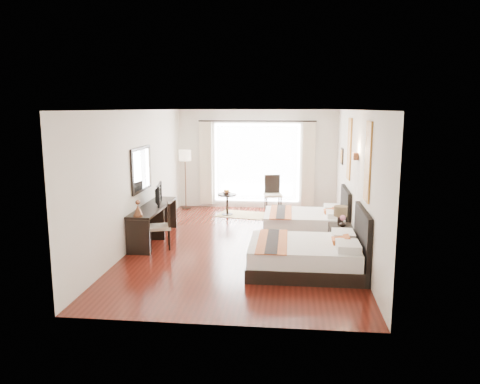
# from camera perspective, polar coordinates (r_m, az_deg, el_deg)

# --- Properties ---
(floor) EXTENTS (4.50, 7.50, 0.01)m
(floor) POSITION_cam_1_polar(r_m,az_deg,el_deg) (9.94, 0.49, -6.42)
(floor) COLOR #3D110B
(floor) RESTS_ON ground
(ceiling) EXTENTS (4.50, 7.50, 0.02)m
(ceiling) POSITION_cam_1_polar(r_m,az_deg,el_deg) (9.52, 0.52, 9.92)
(ceiling) COLOR white
(ceiling) RESTS_ON wall_headboard
(wall_headboard) EXTENTS (0.01, 7.50, 2.80)m
(wall_headboard) POSITION_cam_1_polar(r_m,az_deg,el_deg) (9.68, 13.86, 1.36)
(wall_headboard) COLOR silver
(wall_headboard) RESTS_ON floor
(wall_desk) EXTENTS (0.01, 7.50, 2.80)m
(wall_desk) POSITION_cam_1_polar(r_m,az_deg,el_deg) (10.10, -12.29, 1.78)
(wall_desk) COLOR silver
(wall_desk) RESTS_ON floor
(wall_window) EXTENTS (4.50, 0.01, 2.80)m
(wall_window) POSITION_cam_1_polar(r_m,az_deg,el_deg) (13.33, 2.08, 4.00)
(wall_window) COLOR silver
(wall_window) RESTS_ON floor
(wall_entry) EXTENTS (4.50, 0.01, 2.80)m
(wall_entry) POSITION_cam_1_polar(r_m,az_deg,el_deg) (5.98, -3.00, -3.71)
(wall_entry) COLOR silver
(wall_entry) RESTS_ON floor
(window_glass) EXTENTS (2.40, 0.02, 2.20)m
(window_glass) POSITION_cam_1_polar(r_m,az_deg,el_deg) (13.33, 2.07, 3.57)
(window_glass) COLOR white
(window_glass) RESTS_ON wall_window
(sheer_curtain) EXTENTS (2.30, 0.02, 2.10)m
(sheer_curtain) POSITION_cam_1_polar(r_m,az_deg,el_deg) (13.27, 2.05, 3.54)
(sheer_curtain) COLOR white
(sheer_curtain) RESTS_ON wall_window
(drape_left) EXTENTS (0.35, 0.14, 2.35)m
(drape_left) POSITION_cam_1_polar(r_m,az_deg,el_deg) (13.41, -4.17, 3.51)
(drape_left) COLOR beige
(drape_left) RESTS_ON floor
(drape_right) EXTENTS (0.35, 0.14, 2.35)m
(drape_right) POSITION_cam_1_polar(r_m,az_deg,el_deg) (13.21, 8.33, 3.32)
(drape_right) COLOR beige
(drape_right) RESTS_ON floor
(art_panel_near) EXTENTS (0.03, 0.50, 1.35)m
(art_panel_near) POSITION_cam_1_polar(r_m,az_deg,el_deg) (8.12, 15.32, 3.57)
(art_panel_near) COLOR maroon
(art_panel_near) RESTS_ON wall_headboard
(art_panel_far) EXTENTS (0.03, 0.50, 1.35)m
(art_panel_far) POSITION_cam_1_polar(r_m,az_deg,el_deg) (10.61, 13.18, 5.14)
(art_panel_far) COLOR maroon
(art_panel_far) RESTS_ON wall_headboard
(wall_sconce) EXTENTS (0.10, 0.14, 0.14)m
(wall_sconce) POSITION_cam_1_polar(r_m,az_deg,el_deg) (9.30, 13.91, 4.25)
(wall_sconce) COLOR #4E2D1C
(wall_sconce) RESTS_ON wall_headboard
(mirror_frame) EXTENTS (0.04, 1.25, 0.95)m
(mirror_frame) POSITION_cam_1_polar(r_m,az_deg,el_deg) (10.20, -11.94, 2.73)
(mirror_frame) COLOR black
(mirror_frame) RESTS_ON wall_desk
(mirror_glass) EXTENTS (0.01, 1.12, 0.82)m
(mirror_glass) POSITION_cam_1_polar(r_m,az_deg,el_deg) (10.19, -11.81, 2.73)
(mirror_glass) COLOR white
(mirror_glass) RESTS_ON mirror_frame
(bed_near) EXTENTS (2.01, 1.57, 1.13)m
(bed_near) POSITION_cam_1_polar(r_m,az_deg,el_deg) (8.37, 8.42, -7.59)
(bed_near) COLOR black
(bed_near) RESTS_ON floor
(bed_far) EXTENTS (1.89, 1.47, 1.06)m
(bed_far) POSITION_cam_1_polar(r_m,az_deg,el_deg) (10.81, 8.23, -3.61)
(bed_far) COLOR black
(bed_far) RESTS_ON floor
(nightstand) EXTENTS (0.45, 0.56, 0.54)m
(nightstand) POSITION_cam_1_polar(r_m,az_deg,el_deg) (9.58, 12.13, -5.57)
(nightstand) COLOR black
(nightstand) RESTS_ON floor
(table_lamp) EXTENTS (0.27, 0.27, 0.42)m
(table_lamp) POSITION_cam_1_polar(r_m,az_deg,el_deg) (9.50, 12.14, -2.49)
(table_lamp) COLOR black
(table_lamp) RESTS_ON nightstand
(vase) EXTENTS (0.15, 0.15, 0.13)m
(vase) POSITION_cam_1_polar(r_m,az_deg,el_deg) (9.39, 12.39, -4.05)
(vase) COLOR black
(vase) RESTS_ON nightstand
(console_desk) EXTENTS (0.50, 2.20, 0.76)m
(console_desk) POSITION_cam_1_polar(r_m,az_deg,el_deg) (10.35, -10.49, -3.72)
(console_desk) COLOR black
(console_desk) RESTS_ON floor
(television) EXTENTS (0.26, 0.80, 0.46)m
(television) POSITION_cam_1_polar(r_m,az_deg,el_deg) (10.38, -10.22, -0.25)
(television) COLOR black
(television) RESTS_ON console_desk
(bronze_figurine) EXTENTS (0.20, 0.20, 0.29)m
(bronze_figurine) POSITION_cam_1_polar(r_m,az_deg,el_deg) (9.30, -12.33, -2.07)
(bronze_figurine) COLOR #4E2D1C
(bronze_figurine) RESTS_ON console_desk
(desk_chair) EXTENTS (0.56, 0.56, 0.97)m
(desk_chair) POSITION_cam_1_polar(r_m,az_deg,el_deg) (9.73, -9.65, -5.10)
(desk_chair) COLOR tan
(desk_chair) RESTS_ON floor
(floor_lamp) EXTENTS (0.34, 0.34, 1.68)m
(floor_lamp) POSITION_cam_1_polar(r_m,az_deg,el_deg) (13.26, -6.72, 3.99)
(floor_lamp) COLOR black
(floor_lamp) RESTS_ON floor
(side_table) EXTENTS (0.50, 0.50, 0.57)m
(side_table) POSITION_cam_1_polar(r_m,az_deg,el_deg) (12.55, -1.57, -1.53)
(side_table) COLOR black
(side_table) RESTS_ON floor
(fruit_bowl) EXTENTS (0.27, 0.27, 0.05)m
(fruit_bowl) POSITION_cam_1_polar(r_m,az_deg,el_deg) (12.51, -1.66, -0.11)
(fruit_bowl) COLOR #412617
(fruit_bowl) RESTS_ON side_table
(window_chair) EXTENTS (0.54, 0.54, 1.01)m
(window_chair) POSITION_cam_1_polar(r_m,az_deg,el_deg) (13.01, 4.02, -1.05)
(window_chair) COLOR tan
(window_chair) RESTS_ON floor
(jute_rug) EXTENTS (1.47, 1.15, 0.01)m
(jute_rug) POSITION_cam_1_polar(r_m,az_deg,el_deg) (12.61, 0.34, -2.78)
(jute_rug) COLOR tan
(jute_rug) RESTS_ON floor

